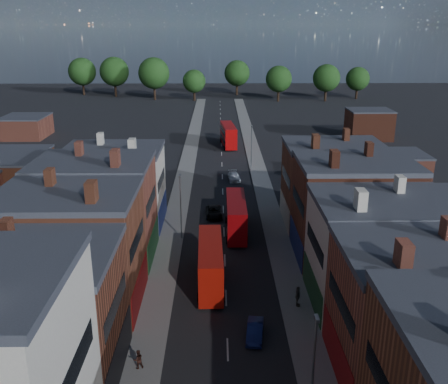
{
  "coord_description": "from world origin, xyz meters",
  "views": [
    {
      "loc": [
        -0.7,
        -25.93,
        24.78
      ],
      "look_at": [
        0.0,
        31.93,
        5.33
      ],
      "focal_mm": 40.0,
      "sensor_mm": 36.0,
      "label": 1
    }
  ],
  "objects_px": {
    "car_1": "(255,331)",
    "ped_3": "(298,296)",
    "bus_1": "(236,215)",
    "bus_0": "(211,263)",
    "car_3": "(234,177)",
    "car_2": "(214,212)",
    "ped_1": "(138,359)",
    "bus_2": "(228,135)"
  },
  "relations": [
    {
      "from": "bus_0",
      "to": "car_3",
      "type": "height_order",
      "value": "bus_0"
    },
    {
      "from": "car_1",
      "to": "ped_1",
      "type": "relative_size",
      "value": 2.45
    },
    {
      "from": "car_3",
      "to": "car_2",
      "type": "bearing_deg",
      "value": -106.2
    },
    {
      "from": "bus_0",
      "to": "car_1",
      "type": "distance_m",
      "value": 9.9
    },
    {
      "from": "bus_0",
      "to": "ped_3",
      "type": "relative_size",
      "value": 5.17
    },
    {
      "from": "bus_1",
      "to": "ped_3",
      "type": "bearing_deg",
      "value": -73.66
    },
    {
      "from": "car_1",
      "to": "car_3",
      "type": "bearing_deg",
      "value": 97.58
    },
    {
      "from": "car_3",
      "to": "car_1",
      "type": "bearing_deg",
      "value": -94.68
    },
    {
      "from": "bus_1",
      "to": "ped_3",
      "type": "relative_size",
      "value": 5.11
    },
    {
      "from": "ped_1",
      "to": "bus_2",
      "type": "bearing_deg",
      "value": -119.06
    },
    {
      "from": "car_2",
      "to": "ped_1",
      "type": "bearing_deg",
      "value": -102.47
    },
    {
      "from": "car_3",
      "to": "bus_2",
      "type": "bearing_deg",
      "value": 85.86
    },
    {
      "from": "bus_0",
      "to": "ped_1",
      "type": "xyz_separation_m",
      "value": [
        -5.29,
        -12.94,
        -1.48
      ]
    },
    {
      "from": "bus_1",
      "to": "car_2",
      "type": "relative_size",
      "value": 2.16
    },
    {
      "from": "car_1",
      "to": "ped_3",
      "type": "distance_m",
      "value": 6.36
    },
    {
      "from": "bus_2",
      "to": "bus_0",
      "type": "bearing_deg",
      "value": -98.49
    },
    {
      "from": "car_3",
      "to": "ped_3",
      "type": "xyz_separation_m",
      "value": [
        4.63,
        -39.69,
        0.47
      ]
    },
    {
      "from": "bus_0",
      "to": "car_2",
      "type": "bearing_deg",
      "value": 88.04
    },
    {
      "from": "bus_0",
      "to": "ped_1",
      "type": "relative_size",
      "value": 6.67
    },
    {
      "from": "car_1",
      "to": "ped_3",
      "type": "relative_size",
      "value": 1.9
    },
    {
      "from": "car_1",
      "to": "bus_1",
      "type": "bearing_deg",
      "value": 99.19
    },
    {
      "from": "bus_2",
      "to": "car_1",
      "type": "relative_size",
      "value": 2.9
    },
    {
      "from": "bus_1",
      "to": "car_2",
      "type": "distance_m",
      "value": 6.58
    },
    {
      "from": "bus_0",
      "to": "bus_1",
      "type": "distance_m",
      "value": 13.43
    },
    {
      "from": "ped_3",
      "to": "car_1",
      "type": "bearing_deg",
      "value": 149.0
    },
    {
      "from": "car_2",
      "to": "car_3",
      "type": "relative_size",
      "value": 1.06
    },
    {
      "from": "bus_2",
      "to": "car_1",
      "type": "distance_m",
      "value": 69.13
    },
    {
      "from": "car_1",
      "to": "ped_1",
      "type": "bearing_deg",
      "value": -149.34
    },
    {
      "from": "car_1",
      "to": "car_3",
      "type": "xyz_separation_m",
      "value": [
        -0.37,
        44.38,
        0.02
      ]
    },
    {
      "from": "bus_1",
      "to": "car_1",
      "type": "relative_size",
      "value": 2.69
    },
    {
      "from": "bus_0",
      "to": "car_1",
      "type": "height_order",
      "value": "bus_0"
    },
    {
      "from": "car_1",
      "to": "car_3",
      "type": "height_order",
      "value": "car_3"
    },
    {
      "from": "car_3",
      "to": "ped_1",
      "type": "distance_m",
      "value": 49.12
    },
    {
      "from": "bus_1",
      "to": "car_1",
      "type": "height_order",
      "value": "bus_1"
    },
    {
      "from": "bus_0",
      "to": "car_3",
      "type": "distance_m",
      "value": 35.61
    },
    {
      "from": "car_3",
      "to": "ped_1",
      "type": "relative_size",
      "value": 2.87
    },
    {
      "from": "car_1",
      "to": "car_3",
      "type": "distance_m",
      "value": 44.38
    },
    {
      "from": "car_2",
      "to": "ped_1",
      "type": "relative_size",
      "value": 3.05
    },
    {
      "from": "car_3",
      "to": "ped_3",
      "type": "distance_m",
      "value": 39.96
    },
    {
      "from": "car_2",
      "to": "bus_0",
      "type": "bearing_deg",
      "value": -93.25
    },
    {
      "from": "bus_0",
      "to": "bus_1",
      "type": "height_order",
      "value": "bus_0"
    },
    {
      "from": "bus_2",
      "to": "bus_1",
      "type": "bearing_deg",
      "value": -95.63
    }
  ]
}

